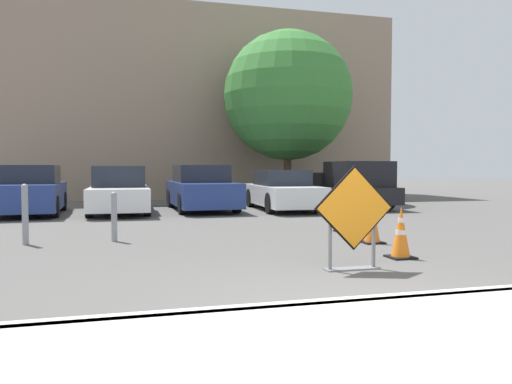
{
  "coord_description": "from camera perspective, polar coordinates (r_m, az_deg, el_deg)",
  "views": [
    {
      "loc": [
        -2.13,
        -4.3,
        1.38
      ],
      "look_at": [
        1.24,
        8.3,
        0.77
      ],
      "focal_mm": 35.0,
      "sensor_mm": 36.0,
      "label": 1
    }
  ],
  "objects": [
    {
      "name": "road_closed_sign",
      "position": [
        6.89,
        11.11,
        -2.69
      ],
      "size": [
        1.15,
        0.2,
        1.42
      ],
      "color": "black",
      "rests_on": "ground_plane"
    },
    {
      "name": "building_facade_backdrop",
      "position": [
        24.98,
        -8.46,
        9.54
      ],
      "size": [
        19.95,
        5.0,
        8.74
      ],
      "color": "gray",
      "rests_on": "ground_plane"
    },
    {
      "name": "bollard_second",
      "position": [
        9.96,
        -24.88,
        -2.16
      ],
      "size": [
        0.12,
        0.12,
        1.11
      ],
      "color": "gray",
      "rests_on": "ground_plane"
    },
    {
      "name": "sidewalk_strip",
      "position": [
        3.9,
        20.16,
        -17.16
      ],
      "size": [
        26.82,
        2.62,
        0.14
      ],
      "color": "beige",
      "rests_on": "ground_plane"
    },
    {
      "name": "traffic_cone_second",
      "position": [
        9.49,
        13.17,
        -3.35
      ],
      "size": [
        0.38,
        0.38,
        0.81
      ],
      "color": "black",
      "rests_on": "ground_plane"
    },
    {
      "name": "traffic_cone_nearest",
      "position": [
        8.03,
        16.23,
        -4.5
      ],
      "size": [
        0.38,
        0.38,
        0.8
      ],
      "color": "black",
      "rests_on": "ground_plane"
    },
    {
      "name": "pickup_truck",
      "position": [
        18.03,
        10.55,
        0.6
      ],
      "size": [
        2.25,
        5.35,
        1.62
      ],
      "rotation": [
        0.0,
        0.0,
        3.08
      ],
      "color": "black",
      "rests_on": "ground_plane"
    },
    {
      "name": "curb_lip",
      "position": [
        4.97,
        11.22,
        -12.66
      ],
      "size": [
        26.82,
        0.2,
        0.14
      ],
      "color": "beige",
      "rests_on": "ground_plane"
    },
    {
      "name": "parked_car_fourth",
      "position": [
        16.73,
        2.99,
        0.1
      ],
      "size": [
        1.9,
        4.66,
        1.33
      ],
      "rotation": [
        0.0,
        0.0,
        3.1
      ],
      "color": "white",
      "rests_on": "ground_plane"
    },
    {
      "name": "street_tree_behind_lot",
      "position": [
        20.97,
        3.65,
        10.89
      ],
      "size": [
        5.3,
        5.3,
        7.03
      ],
      "color": "#513823",
      "rests_on": "ground_plane"
    },
    {
      "name": "traffic_cone_third",
      "position": [
        11.0,
        10.45,
        -2.95
      ],
      "size": [
        0.49,
        0.49,
        0.63
      ],
      "color": "black",
      "rests_on": "ground_plane"
    },
    {
      "name": "parked_car_nearest",
      "position": [
        16.46,
        -24.55,
        0.03
      ],
      "size": [
        1.99,
        4.14,
        1.48
      ],
      "rotation": [
        0.0,
        0.0,
        3.17
      ],
      "color": "navy",
      "rests_on": "ground_plane"
    },
    {
      "name": "parked_car_third",
      "position": [
        16.71,
        -6.28,
        0.32
      ],
      "size": [
        1.97,
        4.72,
        1.49
      ],
      "rotation": [
        0.0,
        0.0,
        3.16
      ],
      "color": "navy",
      "rests_on": "ground_plane"
    },
    {
      "name": "parked_car_second",
      "position": [
        16.18,
        -15.35,
        0.06
      ],
      "size": [
        1.84,
        4.66,
        1.45
      ],
      "rotation": [
        0.0,
        0.0,
        3.13
      ],
      "color": "white",
      "rests_on": "ground_plane"
    },
    {
      "name": "bollard_nearest",
      "position": [
        9.82,
        -15.91,
        -2.56
      ],
      "size": [
        0.12,
        0.12,
        0.94
      ],
      "color": "gray",
      "rests_on": "ground_plane"
    },
    {
      "name": "ground_plane",
      "position": [
        14.52,
        -6.5,
        -2.78
      ],
      "size": [
        96.0,
        96.0,
        0.0
      ],
      "primitive_type": "plane",
      "color": "#565451"
    }
  ]
}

